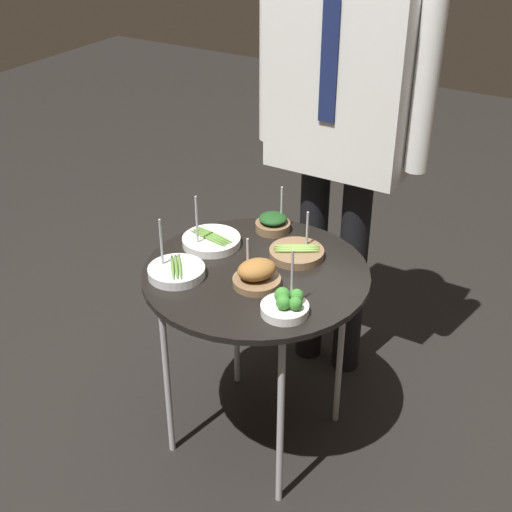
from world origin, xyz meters
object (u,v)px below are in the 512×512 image
Objects in this scene: waiter_figure at (342,101)px; bowl_asparagus_back_right at (297,253)px; bowl_roast_mid_left at (257,274)px; bowl_asparagus_near_rim at (176,271)px; serving_cart at (256,284)px; bowl_spinach_mid_right at (273,223)px; bowl_asparagus_front_right at (211,241)px; bowl_broccoli_front_center at (286,305)px.

bowl_asparagus_back_right is at bearing -83.79° from waiter_figure.
bowl_asparagus_near_rim is (-0.22, -0.08, -0.02)m from bowl_roast_mid_left.
bowl_asparagus_near_rim reaches higher than serving_cart.
bowl_asparagus_near_rim reaches higher than bowl_spinach_mid_right.
bowl_asparagus_front_right is 0.27m from bowl_asparagus_back_right.
bowl_spinach_mid_right is at bearing 74.99° from bowl_asparagus_near_rim.
bowl_broccoli_front_center is 1.06× the size of bowl_asparagus_back_right.
bowl_asparagus_front_right reaches higher than bowl_asparagus_back_right.
waiter_figure is at bearing 103.62° from bowl_broccoli_front_center.
serving_cart is at bearing -71.42° from bowl_spinach_mid_right.
bowl_asparagus_back_right is at bearing 82.96° from bowl_roast_mid_left.
bowl_asparagus_front_right reaches higher than serving_cart.
bowl_roast_mid_left is 0.96× the size of bowl_spinach_mid_right.
bowl_roast_mid_left is 0.26m from bowl_asparagus_front_right.
waiter_figure is at bearing 96.21° from bowl_asparagus_back_right.
bowl_broccoli_front_center is (0.14, -0.08, -0.01)m from bowl_roast_mid_left.
bowl_asparagus_back_right is 1.13× the size of bowl_spinach_mid_right.
serving_cart is at bearing -115.13° from bowl_asparagus_back_right.
bowl_asparagus_front_right is at bearing -123.12° from bowl_spinach_mid_right.
bowl_broccoli_front_center is 0.72m from waiter_figure.
bowl_spinach_mid_right is (0.12, 0.18, 0.01)m from bowl_asparagus_front_right.
bowl_roast_mid_left is 0.80× the size of bowl_broccoli_front_center.
bowl_asparagus_back_right is 0.18m from bowl_spinach_mid_right.
bowl_roast_mid_left is 0.64m from waiter_figure.
serving_cart is 0.23m from bowl_broccoli_front_center.
bowl_spinach_mid_right is (-0.14, 0.11, 0.01)m from bowl_asparagus_back_right.
bowl_broccoli_front_center is (0.17, -0.14, 0.07)m from serving_cart.
bowl_roast_mid_left is 0.19m from bowl_asparagus_back_right.
bowl_roast_mid_left is at bearing -68.39° from bowl_spinach_mid_right.
bowl_roast_mid_left is at bearing -57.63° from serving_cart.
bowl_roast_mid_left is 0.23m from bowl_asparagus_near_rim.
bowl_broccoli_front_center is 0.45m from bowl_spinach_mid_right.
bowl_asparagus_near_rim is at bearing -85.75° from bowl_asparagus_front_right.
bowl_asparagus_front_right is (-0.01, 0.20, -0.00)m from bowl_asparagus_near_rim.
bowl_asparagus_front_right reaches higher than bowl_asparagus_near_rim.
bowl_roast_mid_left is 0.82× the size of bowl_asparagus_near_rim.
bowl_asparagus_back_right is at bearing 112.50° from bowl_broccoli_front_center.
serving_cart is 0.63m from waiter_figure.
bowl_asparagus_back_right is (0.06, 0.13, 0.06)m from serving_cart.
waiter_figure is (0.10, 0.24, 0.34)m from bowl_spinach_mid_right.
bowl_asparagus_front_right is at bearing 94.25° from bowl_asparagus_near_rim.
serving_cart is at bearing -17.42° from bowl_asparagus_front_right.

